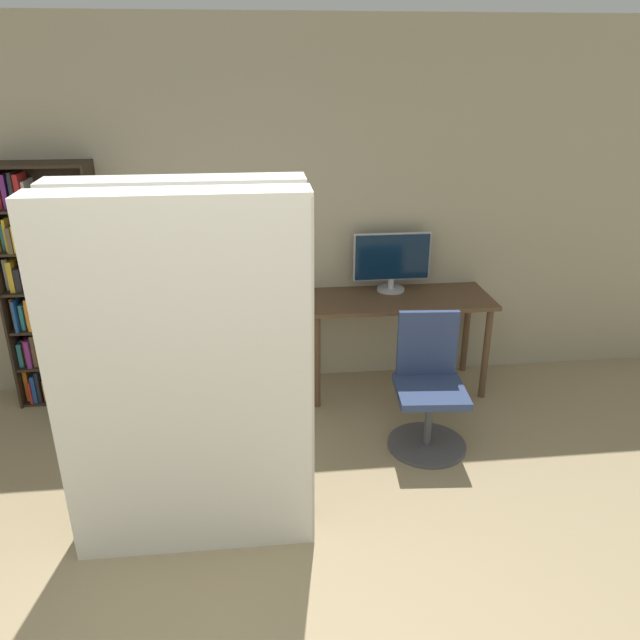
# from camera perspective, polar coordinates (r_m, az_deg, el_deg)

# --- Properties ---
(wall_back) EXTENTS (8.00, 0.06, 2.70)m
(wall_back) POSITION_cam_1_polar(r_m,az_deg,el_deg) (4.71, -7.24, 9.64)
(wall_back) COLOR tan
(wall_back) RESTS_ON ground
(desk) EXTENTS (1.39, 0.57, 0.76)m
(desk) POSITION_cam_1_polar(r_m,az_deg,el_deg) (4.73, 7.12, 0.88)
(desk) COLOR brown
(desk) RESTS_ON ground
(monitor) EXTENTS (0.59, 0.21, 0.45)m
(monitor) POSITION_cam_1_polar(r_m,az_deg,el_deg) (4.76, 6.59, 5.48)
(monitor) COLOR #B7B7BC
(monitor) RESTS_ON desk
(office_chair) EXTENTS (0.52, 0.52, 0.90)m
(office_chair) POSITION_cam_1_polar(r_m,az_deg,el_deg) (4.18, 9.87, -6.86)
(office_chair) COLOR #4C4C51
(office_chair) RESTS_ON ground
(bookshelf) EXTENTS (0.69, 0.31, 1.76)m
(bookshelf) POSITION_cam_1_polar(r_m,az_deg,el_deg) (4.92, -23.84, 2.66)
(bookshelf) COLOR #2D2319
(bookshelf) RESTS_ON ground
(mattress_near) EXTENTS (1.23, 0.24, 1.89)m
(mattress_near) POSITION_cam_1_polar(r_m,az_deg,el_deg) (3.08, -12.13, -5.92)
(mattress_near) COLOR silver
(mattress_near) RESTS_ON ground
(mattress_far) EXTENTS (1.23, 0.23, 1.89)m
(mattress_far) POSITION_cam_1_polar(r_m,az_deg,el_deg) (3.35, -11.68, -3.42)
(mattress_far) COLOR silver
(mattress_far) RESTS_ON ground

